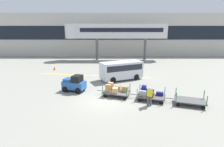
# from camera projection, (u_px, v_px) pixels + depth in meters

# --- Properties ---
(ground_plane) EXTENTS (120.00, 120.00, 0.00)m
(ground_plane) POSITION_uv_depth(u_px,v_px,m) (104.00, 100.00, 15.01)
(ground_plane) COLOR gray
(apron_lead_line) EXTENTS (14.06, 2.34, 0.01)m
(apron_lead_line) POSITION_uv_depth(u_px,v_px,m) (93.00, 76.00, 22.87)
(apron_lead_line) COLOR yellow
(apron_lead_line) RESTS_ON ground_plane
(terminal_building) EXTENTS (58.46, 2.51, 8.93)m
(terminal_building) POSITION_uv_depth(u_px,v_px,m) (109.00, 35.00, 39.12)
(terminal_building) COLOR #BCB7AD
(terminal_building) RESTS_ON ground_plane
(jet_bridge) EXTENTS (18.60, 3.00, 6.63)m
(jet_bridge) POSITION_uv_depth(u_px,v_px,m) (112.00, 31.00, 33.11)
(jet_bridge) COLOR silver
(jet_bridge) RESTS_ON ground_plane
(baggage_tug) EXTENTS (2.34, 1.76, 1.58)m
(baggage_tug) POSITION_uv_depth(u_px,v_px,m) (74.00, 84.00, 17.01)
(baggage_tug) COLOR #2659A5
(baggage_tug) RESTS_ON ground_plane
(baggage_cart_lead) EXTENTS (3.08, 2.04, 1.11)m
(baggage_cart_lead) POSITION_uv_depth(u_px,v_px,m) (115.00, 90.00, 15.88)
(baggage_cart_lead) COLOR #4C4C4F
(baggage_cart_lead) RESTS_ON ground_plane
(baggage_cart_middle) EXTENTS (3.08, 2.04, 1.12)m
(baggage_cart_middle) POSITION_uv_depth(u_px,v_px,m) (149.00, 94.00, 15.00)
(baggage_cart_middle) COLOR #4C4C4F
(baggage_cart_middle) RESTS_ON ground_plane
(baggage_cart_tail) EXTENTS (3.08, 2.04, 1.10)m
(baggage_cart_tail) POSITION_uv_depth(u_px,v_px,m) (190.00, 101.00, 14.07)
(baggage_cart_tail) COLOR #4C4C4F
(baggage_cart_tail) RESTS_ON ground_plane
(baggage_handler) EXTENTS (0.50, 0.51, 1.56)m
(baggage_handler) POSITION_uv_depth(u_px,v_px,m) (150.00, 95.00, 13.71)
(baggage_handler) COLOR #4C4C4C
(baggage_handler) RESTS_ON ground_plane
(shuttle_van) EXTENTS (5.16, 3.71, 2.10)m
(shuttle_van) POSITION_uv_depth(u_px,v_px,m) (121.00, 69.00, 20.84)
(shuttle_van) COLOR silver
(shuttle_van) RESTS_ON ground_plane
(safety_cone_near) EXTENTS (0.36, 0.36, 0.55)m
(safety_cone_near) POSITION_uv_depth(u_px,v_px,m) (54.00, 68.00, 25.85)
(safety_cone_near) COLOR #EA590F
(safety_cone_near) RESTS_ON ground_plane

